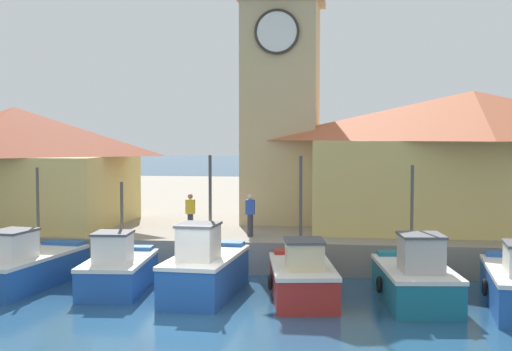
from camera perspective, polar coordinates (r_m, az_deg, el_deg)
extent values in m
plane|color=navy|center=(20.33, -4.72, -11.19)|extent=(300.00, 300.00, 0.00)
cube|color=gray|center=(45.68, 2.55, -2.36)|extent=(120.00, 40.00, 1.19)
cube|color=#2356A8|center=(25.22, -17.74, -7.38)|extent=(2.34, 5.25, 0.96)
cube|color=#2356A8|center=(27.04, -15.14, -5.33)|extent=(1.55, 0.77, 0.24)
cube|color=silver|center=(25.13, -17.76, -6.19)|extent=(2.41, 5.31, 0.12)
cube|color=silver|center=(24.32, -18.92, -5.35)|extent=(1.23, 1.64, 0.87)
cube|color=#4C4C51|center=(24.25, -18.94, -4.24)|extent=(1.31, 1.73, 0.08)
cylinder|color=#4C4742|center=(25.46, -17.05, -2.63)|extent=(0.10, 0.10, 2.90)
torus|color=black|center=(25.95, -19.23, -7.11)|extent=(0.18, 0.53, 0.52)
cube|color=#2356A8|center=(23.90, -10.93, -7.89)|extent=(2.13, 4.14, 0.94)
cube|color=#2356A8|center=(25.47, -9.97, -5.84)|extent=(1.57, 0.73, 0.24)
cube|color=silver|center=(23.80, -10.94, -6.67)|extent=(2.20, 4.21, 0.12)
cube|color=silver|center=(23.05, -11.38, -5.73)|extent=(1.18, 1.29, 0.88)
cube|color=#4C4C51|center=(22.98, -11.39, -4.54)|extent=(1.26, 1.38, 0.08)
cylinder|color=#4C4742|center=(24.10, -10.68, -3.43)|extent=(0.10, 0.10, 2.47)
torus|color=black|center=(24.34, -13.06, -7.72)|extent=(0.16, 0.53, 0.52)
cube|color=#2356A8|center=(22.72, -4.04, -8.11)|extent=(2.06, 4.64, 1.19)
cube|color=#2356A8|center=(24.51, -2.77, -5.58)|extent=(1.55, 0.69, 0.24)
cube|color=silver|center=(22.60, -4.05, -6.52)|extent=(2.12, 4.70, 0.12)
cube|color=beige|center=(21.75, -4.62, -5.38)|extent=(1.15, 1.42, 1.02)
cube|color=#4C4C51|center=(21.68, -4.63, -3.95)|extent=(1.24, 1.51, 0.08)
cylinder|color=#4C4742|center=(22.92, -3.68, -2.27)|extent=(0.10, 0.10, 3.13)
torus|color=black|center=(23.20, -6.22, -7.88)|extent=(0.15, 0.53, 0.52)
cube|color=#AD2823|center=(22.33, 3.69, -8.59)|extent=(2.49, 4.64, 0.97)
cube|color=#AD2823|center=(24.13, 3.29, -6.23)|extent=(1.60, 0.84, 0.24)
cube|color=silver|center=(22.23, 3.70, -7.23)|extent=(2.56, 4.71, 0.12)
cube|color=beige|center=(21.39, 3.89, -6.39)|extent=(1.28, 1.48, 0.80)
cube|color=#4C4C51|center=(21.32, 3.89, -5.23)|extent=(1.37, 1.57, 0.08)
cylinder|color=#4C4742|center=(22.52, 3.59, -2.66)|extent=(0.10, 0.10, 3.33)
torus|color=black|center=(22.48, 1.14, -8.50)|extent=(0.20, 0.53, 0.52)
cube|color=#196B7F|center=(22.34, 12.59, -8.63)|extent=(2.49, 4.71, 0.99)
cube|color=#196B7F|center=(24.16, 11.64, -6.24)|extent=(1.71, 0.80, 0.24)
cube|color=silver|center=(22.24, 12.61, -7.26)|extent=(2.55, 4.78, 0.12)
cube|color=#B2ADA3|center=(21.38, 13.06, -6.14)|extent=(1.32, 1.49, 1.02)
cube|color=#4C4C51|center=(21.30, 13.08, -4.68)|extent=(1.41, 1.58, 0.08)
cylinder|color=#4C4742|center=(22.56, 12.36, -3.04)|extent=(0.10, 0.10, 3.04)
torus|color=black|center=(22.38, 9.82, -8.58)|extent=(0.18, 0.53, 0.52)
cube|color=#2356A8|center=(24.44, 19.68, -6.08)|extent=(1.56, 0.70, 0.24)
torus|color=black|center=(22.52, 17.83, -8.52)|extent=(0.16, 0.53, 0.52)
cube|color=tan|center=(31.76, 2.02, 5.00)|extent=(3.25, 3.25, 9.69)
cube|color=tan|center=(32.30, 2.03, 13.89)|extent=(3.75, 3.75, 0.30)
cylinder|color=white|center=(30.38, 1.68, 11.43)|extent=(1.79, 0.12, 1.79)
torus|color=#332D23|center=(30.34, 1.68, 11.44)|extent=(1.91, 0.12, 1.91)
cube|color=tan|center=(32.68, -18.70, -1.09)|extent=(9.17, 6.89, 3.00)
pyramid|color=#A3472D|center=(32.59, -18.79, 3.38)|extent=(9.57, 7.29, 2.09)
cube|color=tan|center=(30.82, 16.88, -0.70)|extent=(12.78, 6.88, 3.66)
pyramid|color=#C1603D|center=(30.76, 16.97, 4.60)|extent=(13.18, 7.28, 2.04)
cylinder|color=#33333D|center=(27.31, -0.47, -4.01)|extent=(0.22, 0.22, 0.85)
cube|color=#2D4CA5|center=(27.23, -0.47, -2.54)|extent=(0.34, 0.22, 0.56)
sphere|color=beige|center=(27.19, -0.47, -1.72)|extent=(0.20, 0.20, 0.20)
cylinder|color=#33333D|center=(27.63, -5.27, -3.94)|extent=(0.22, 0.22, 0.85)
cube|color=gold|center=(27.55, -5.28, -2.49)|extent=(0.34, 0.22, 0.56)
sphere|color=#9E7051|center=(27.51, -5.28, -1.68)|extent=(0.20, 0.20, 0.20)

